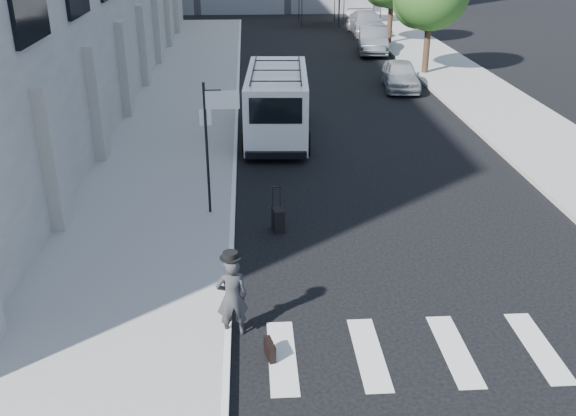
{
  "coord_description": "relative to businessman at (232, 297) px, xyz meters",
  "views": [
    {
      "loc": [
        -1.49,
        -12.55,
        7.27
      ],
      "look_at": [
        -0.66,
        0.74,
        1.3
      ],
      "focal_mm": 40.0,
      "sensor_mm": 36.0,
      "label": 1
    }
  ],
  "objects": [
    {
      "name": "sign_pole",
      "position": [
        -0.46,
        5.42,
        1.82
      ],
      "size": [
        1.03,
        0.07,
        3.5
      ],
      "color": "black",
      "rests_on": "sidewalk_left"
    },
    {
      "name": "cargo_van",
      "position": [
        1.43,
        12.46,
        0.42
      ],
      "size": [
        2.57,
        6.55,
        2.41
      ],
      "rotation": [
        0.0,
        0.0,
        -0.06
      ],
      "color": "white",
      "rests_on": "ground"
    },
    {
      "name": "businessman",
      "position": [
        0.0,
        0.0,
        0.0
      ],
      "size": [
        0.66,
        0.49,
        1.66
      ],
      "primitive_type": "imported",
      "rotation": [
        0.0,
        0.0,
        3.31
      ],
      "color": "#303032",
      "rests_on": "ground"
    },
    {
      "name": "sidewalk_right",
      "position": [
        10.9,
        22.22,
        -0.75
      ],
      "size": [
        4.0,
        56.0,
        0.15
      ],
      "primitive_type": "cube",
      "color": "gray",
      "rests_on": "ground"
    },
    {
      "name": "sidewalk_left",
      "position": [
        -2.35,
        18.22,
        -0.75
      ],
      "size": [
        4.5,
        48.0,
        0.15
      ],
      "primitive_type": "cube",
      "color": "gray",
      "rests_on": "ground"
    },
    {
      "name": "parked_car_a",
      "position": [
        7.56,
        19.31,
        -0.16
      ],
      "size": [
        1.98,
        4.06,
        1.34
      ],
      "primitive_type": "imported",
      "rotation": [
        0.0,
        0.0,
        -0.1
      ],
      "color": "#A2A6AA",
      "rests_on": "ground"
    },
    {
      "name": "ground",
      "position": [
        1.9,
        2.22,
        -0.83
      ],
      "size": [
        120.0,
        120.0,
        0.0
      ],
      "primitive_type": "plane",
      "color": "black",
      "rests_on": "ground"
    },
    {
      "name": "parked_car_b",
      "position": [
        7.92,
        28.36,
        -0.07
      ],
      "size": [
        2.22,
        4.79,
        1.52
      ],
      "primitive_type": "imported",
      "rotation": [
        0.0,
        0.0,
        -0.13
      ],
      "color": "#55585D",
      "rests_on": "ground"
    },
    {
      "name": "briefcase",
      "position": [
        0.68,
        -0.78,
        -0.66
      ],
      "size": [
        0.22,
        0.46,
        0.34
      ],
      "primitive_type": "cube",
      "rotation": [
        0.0,
        0.0,
        0.24
      ],
      "color": "black",
      "rests_on": "ground"
    },
    {
      "name": "suitcase",
      "position": [
        1.08,
        4.48,
        -0.52
      ],
      "size": [
        0.33,
        0.45,
        1.15
      ],
      "rotation": [
        0.0,
        0.0,
        0.19
      ],
      "color": "black",
      "rests_on": "ground"
    },
    {
      "name": "parked_car_c",
      "position": [
        8.7,
        34.99,
        -0.04
      ],
      "size": [
        2.31,
        5.46,
        1.57
      ],
      "primitive_type": "imported",
      "rotation": [
        0.0,
        0.0,
        0.02
      ],
      "color": "#94959B",
      "rests_on": "ground"
    }
  ]
}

